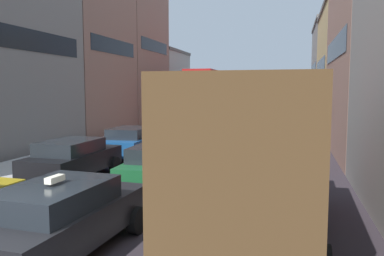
{
  "coord_description": "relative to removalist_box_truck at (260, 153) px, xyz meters",
  "views": [
    {
      "loc": [
        4.35,
        -4.87,
        3.35
      ],
      "look_at": [
        0.0,
        12.0,
        1.6
      ],
      "focal_mm": 36.5,
      "sensor_mm": 36.0,
      "label": 1
    }
  ],
  "objects": [
    {
      "name": "sidewalk_left",
      "position": [
        -10.4,
        16.43,
        -1.9
      ],
      "size": [
        2.6,
        64.0,
        0.14
      ],
      "primitive_type": "cube",
      "color": "#B1B1B1",
      "rests_on": "ground"
    },
    {
      "name": "lane_stripe_left",
      "position": [
        -5.4,
        16.43,
        -1.97
      ],
      "size": [
        0.16,
        60.0,
        0.01
      ],
      "primitive_type": "cube",
      "color": "silver",
      "rests_on": "ground"
    },
    {
      "name": "lane_stripe_right",
      "position": [
        -2.0,
        16.43,
        -1.97
      ],
      "size": [
        0.16,
        60.0,
        0.01
      ],
      "primitive_type": "cube",
      "color": "silver",
      "rests_on": "ground"
    },
    {
      "name": "building_row_left",
      "position": [
        -15.69,
        18.91,
        3.52
      ],
      "size": [
        7.2,
        43.9,
        13.75
      ],
      "rotation": [
        0.0,
        0.0,
        1.57
      ],
      "color": "tan",
      "rests_on": "ground"
    },
    {
      "name": "removalist_box_truck",
      "position": [
        0.0,
        0.0,
        0.0
      ],
      "size": [
        2.88,
        7.76,
        3.58
      ],
      "rotation": [
        0.0,
        0.0,
        1.54
      ],
      "color": "#A51E1E",
      "rests_on": "ground"
    },
    {
      "name": "taxi_centre_lane_front",
      "position": [
        -3.79,
        -1.73,
        -1.18
      ],
      "size": [
        2.27,
        4.4,
        1.66
      ],
      "rotation": [
        0.0,
        0.0,
        1.51
      ],
      "color": "black",
      "rests_on": "ground"
    },
    {
      "name": "sedan_centre_lane_second",
      "position": [
        -3.59,
        3.89,
        -1.18
      ],
      "size": [
        2.15,
        4.35,
        1.49
      ],
      "rotation": [
        0.0,
        0.0,
        1.6
      ],
      "color": "#19592D",
      "rests_on": "ground"
    },
    {
      "name": "wagon_left_lane_second",
      "position": [
        -7.15,
        4.23,
        -1.18
      ],
      "size": [
        2.13,
        4.34,
        1.49
      ],
      "rotation": [
        0.0,
        0.0,
        1.55
      ],
      "color": "black",
      "rests_on": "ground"
    },
    {
      "name": "hatchback_centre_lane_third",
      "position": [
        -3.56,
        9.82,
        -1.18
      ],
      "size": [
        2.25,
        4.39,
        1.49
      ],
      "rotation": [
        0.0,
        0.0,
        1.63
      ],
      "color": "#A51E1E",
      "rests_on": "ground"
    },
    {
      "name": "sedan_left_lane_third",
      "position": [
        -6.93,
        9.09,
        -1.18
      ],
      "size": [
        2.26,
        4.4,
        1.49
      ],
      "rotation": [
        0.0,
        0.0,
        1.63
      ],
      "color": "#194C8C",
      "rests_on": "ground"
    },
    {
      "name": "coupe_centre_lane_fourth",
      "position": [
        -3.66,
        14.74,
        -1.18
      ],
      "size": [
        2.24,
        4.39,
        1.49
      ],
      "rotation": [
        0.0,
        0.0,
        1.62
      ],
      "color": "gray",
      "rests_on": "ground"
    },
    {
      "name": "sedan_left_lane_fourth",
      "position": [
        -7.12,
        15.23,
        -1.18
      ],
      "size": [
        2.19,
        4.36,
        1.49
      ],
      "rotation": [
        0.0,
        0.0,
        1.53
      ],
      "color": "silver",
      "rests_on": "ground"
    },
    {
      "name": "sedan_centre_lane_fifth",
      "position": [
        -3.74,
        20.81,
        -1.18
      ],
      "size": [
        2.14,
        4.34,
        1.49
      ],
      "rotation": [
        0.0,
        0.0,
        1.59
      ],
      "color": "#759EB7",
      "rests_on": "ground"
    },
    {
      "name": "sedan_right_lane_behind_truck",
      "position": [
        -0.37,
        7.33,
        -1.18
      ],
      "size": [
        2.12,
        4.33,
        1.49
      ],
      "rotation": [
        0.0,
        0.0,
        1.55
      ],
      "color": "beige",
      "rests_on": "ground"
    },
    {
      "name": "bus_mid_queue_primary",
      "position": [
        -7.29,
        29.21,
        0.86
      ],
      "size": [
        2.87,
        10.52,
        5.06
      ],
      "rotation": [
        0.0,
        0.0,
        1.56
      ],
      "color": "#B21919",
      "rests_on": "ground"
    }
  ]
}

